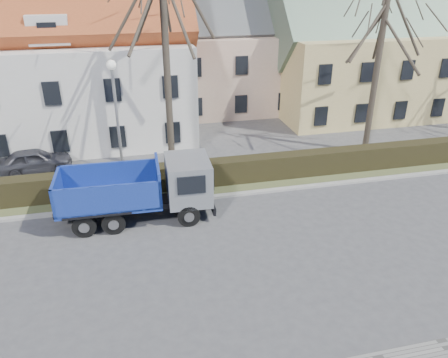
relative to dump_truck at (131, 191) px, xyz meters
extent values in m
plane|color=#424144|center=(4.40, -3.47, -1.41)|extent=(120.00, 120.00, 0.00)
cube|color=gray|center=(4.40, 1.13, -1.35)|extent=(80.00, 0.30, 0.12)
cube|color=#48502D|center=(4.40, 2.73, -1.36)|extent=(80.00, 3.00, 0.10)
cube|color=black|center=(4.40, 2.53, -0.76)|extent=(60.00, 0.90, 1.30)
imported|color=#36363E|center=(-5.08, 6.45, -0.74)|extent=(4.07, 2.09, 1.33)
camera|label=1|loc=(0.17, -17.59, 8.90)|focal=35.00mm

